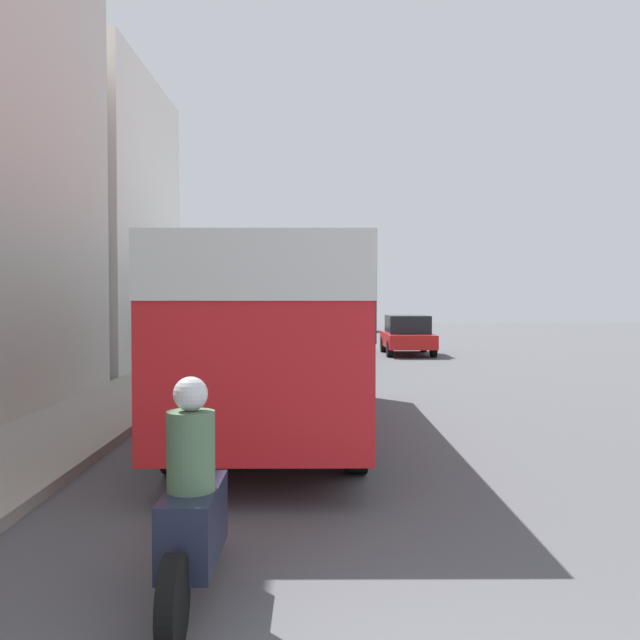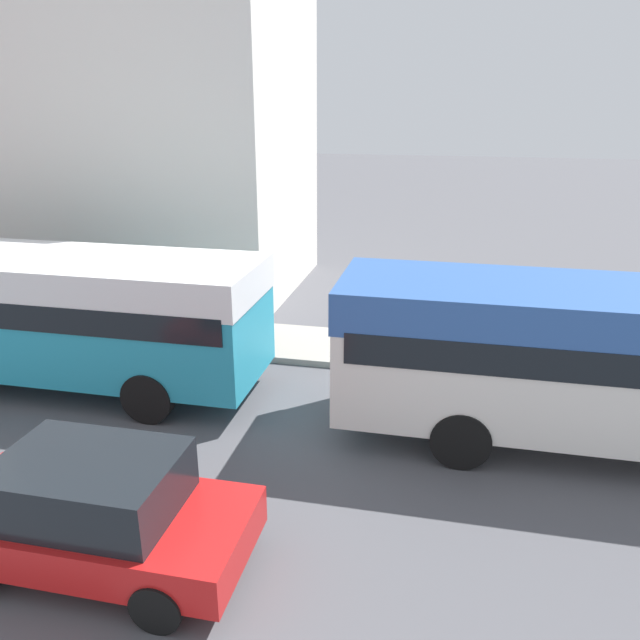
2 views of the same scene
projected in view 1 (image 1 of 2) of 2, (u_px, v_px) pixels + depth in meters
building_far_terrace at (50, 223)px, 23.31m from camera, size 6.82×8.74×9.49m
bus_lead at (278, 317)px, 12.30m from camera, size 2.65×9.67×3.04m
bus_following at (283, 311)px, 24.41m from camera, size 2.57×9.38×2.81m
bus_third_in_line at (300, 305)px, 36.58m from camera, size 2.51×11.52×2.89m
bus_rear at (301, 300)px, 48.80m from camera, size 2.63×9.77×3.17m
motorcycle_behind_lead at (193, 513)px, 5.40m from camera, size 0.39×2.24×1.73m
car_crossing at (407, 334)px, 28.49m from camera, size 1.90×4.05×1.57m
car_far_curb at (358, 320)px, 47.77m from camera, size 1.88×4.28×1.48m
pedestrian_near_curb at (242, 319)px, 42.80m from camera, size 0.42×0.42×1.62m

